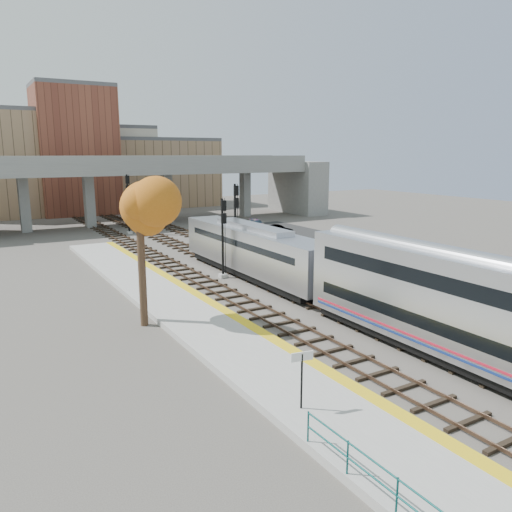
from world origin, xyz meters
TOP-DOWN VIEW (x-y plane):
  - ground at (0.00, 0.00)m, footprint 160.00×160.00m
  - platform at (-7.25, 0.00)m, footprint 4.50×60.00m
  - yellow_strip at (-5.35, 0.00)m, footprint 0.70×60.00m
  - tracks at (0.93, 12.50)m, footprint 10.70×95.00m
  - overpass at (4.92, 45.00)m, footprint 54.00×12.00m
  - buildings_far at (1.26, 66.57)m, footprint 43.00×21.00m
  - parking_lot at (14.00, 28.00)m, footprint 14.00×18.00m
  - locomotive at (1.00, 9.72)m, footprint 3.02×19.05m
  - signal_mast_near at (-1.10, 10.80)m, footprint 0.60×0.64m
  - signal_mast_mid at (3.00, 16.37)m, footprint 0.60×0.64m
  - signal_mast_far at (-1.10, 36.75)m, footprint 0.60×0.64m
  - station_sign at (-8.29, -10.05)m, footprint 0.89×0.21m
  - tree at (-10.18, 3.03)m, footprint 3.60×3.60m
  - car_a at (10.27, 23.46)m, footprint 2.31×3.41m
  - car_b at (14.04, 26.27)m, footprint 3.31×3.83m
  - car_c at (15.11, 32.99)m, footprint 2.04×3.86m

SIDE VIEW (x-z plane):
  - ground at x=0.00m, z-range 0.00..0.00m
  - parking_lot at x=14.00m, z-range 0.00..0.04m
  - tracks at x=0.93m, z-range -0.05..0.20m
  - platform at x=-7.25m, z-range 0.00..0.35m
  - yellow_strip at x=-5.35m, z-range 0.35..0.36m
  - car_c at x=15.11m, z-range 0.04..1.11m
  - car_a at x=10.27m, z-range 0.04..1.12m
  - car_b at x=14.04m, z-range 0.04..1.29m
  - station_sign at x=-8.29m, z-range 0.84..3.12m
  - locomotive at x=1.00m, z-range 0.23..4.33m
  - signal_mast_near at x=-1.10m, z-range -0.15..6.24m
  - signal_mast_mid at x=3.00m, z-range -0.01..7.11m
  - signal_mast_far at x=-1.10m, z-range 0.02..7.35m
  - overpass at x=4.92m, z-range 1.06..10.56m
  - tree at x=-10.18m, z-range 2.12..10.87m
  - buildings_far at x=1.26m, z-range -2.42..18.18m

